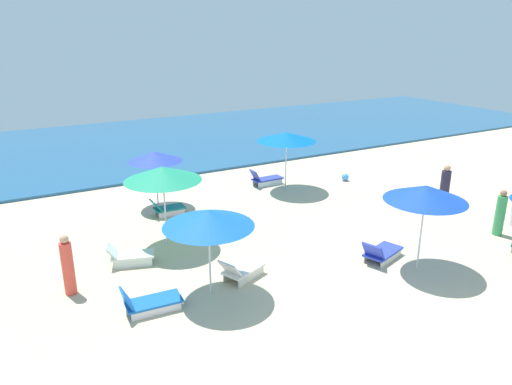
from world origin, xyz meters
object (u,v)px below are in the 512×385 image
object	(u,v)px
umbrella_7	(286,137)
beachgoer_2	(500,214)
umbrella_4	(426,193)
lounge_chair_4_0	(381,252)
lounge_chair_3_0	(129,256)
umbrella_2	(155,157)
lounge_chair_7_0	(265,179)
lounge_chair_0_1	(241,270)
lounge_chair_0_0	(149,302)
lounge_chair_2_0	(167,208)
umbrella_3	(163,174)
beachgoer_0	(445,188)
umbrella_0	(208,218)
beach_ball_0	(345,177)
beachgoer_1	(68,266)

from	to	relation	value
umbrella_7	beachgoer_2	bearing A→B (deg)	-63.88
umbrella_7	beachgoer_2	distance (m)	8.51
umbrella_4	lounge_chair_4_0	xyz separation A→B (m)	(-0.56, 0.91, -2.05)
lounge_chair_3_0	umbrella_2	bearing A→B (deg)	-10.39
lounge_chair_3_0	umbrella_4	xyz separation A→B (m)	(7.23, -4.25, 2.02)
lounge_chair_7_0	lounge_chair_3_0	bearing A→B (deg)	120.85
lounge_chair_0_1	umbrella_2	size ratio (longest dim) A/B	0.68
lounge_chair_0_0	umbrella_7	bearing A→B (deg)	-47.75
lounge_chair_2_0	umbrella_3	world-z (taller)	umbrella_3
lounge_chair_4_0	beachgoer_0	bearing A→B (deg)	-85.39
umbrella_2	lounge_chair_2_0	size ratio (longest dim) A/B	1.76
lounge_chair_2_0	umbrella_0	bearing A→B (deg)	172.86
lounge_chair_3_0	umbrella_7	distance (m)	8.79
umbrella_4	beach_ball_0	xyz separation A→B (m)	(3.52, 7.66, -2.13)
lounge_chair_2_0	umbrella_4	size ratio (longest dim) A/B	0.49
beachgoer_2	beachgoer_0	bearing A→B (deg)	149.93
beachgoer_2	lounge_chair_0_1	bearing A→B (deg)	-120.12
umbrella_0	beach_ball_0	size ratio (longest dim) A/B	7.10
beachgoer_2	umbrella_4	bearing A→B (deg)	-105.08
beachgoer_0	beachgoer_2	world-z (taller)	beachgoer_0
lounge_chair_0_0	beach_ball_0	distance (m)	12.57
lounge_chair_7_0	umbrella_3	bearing A→B (deg)	121.42
lounge_chair_0_0	beachgoer_2	xyz separation A→B (m)	(11.64, -1.13, 0.49)
umbrella_2	beach_ball_0	bearing A→B (deg)	-6.02
umbrella_4	beachgoer_1	size ratio (longest dim) A/B	1.51
lounge_chair_2_0	beachgoer_0	bearing A→B (deg)	-113.79
lounge_chair_0_0	umbrella_4	xyz separation A→B (m)	(7.47, -1.56, 2.05)
umbrella_0	lounge_chair_3_0	size ratio (longest dim) A/B	1.62
lounge_chair_0_0	lounge_chair_4_0	distance (m)	6.94
lounge_chair_2_0	lounge_chair_3_0	size ratio (longest dim) A/B	0.86
beachgoer_0	umbrella_3	bearing A→B (deg)	152.84
umbrella_3	lounge_chair_7_0	bearing A→B (deg)	33.04
umbrella_2	beachgoer_0	world-z (taller)	umbrella_2
lounge_chair_0_1	beach_ball_0	distance (m)	10.11
lounge_chair_2_0	lounge_chair_7_0	size ratio (longest dim) A/B	0.84
lounge_chair_3_0	beachgoer_0	xyz separation A→B (m)	(11.84, -1.16, 0.54)
umbrella_0	umbrella_4	size ratio (longest dim) A/B	0.93
umbrella_2	beachgoer_1	size ratio (longest dim) A/B	1.31
lounge_chair_0_0	beach_ball_0	size ratio (longest dim) A/B	4.49
umbrella_0	beachgoer_2	world-z (taller)	umbrella_0
lounge_chair_4_0	beachgoer_2	bearing A→B (deg)	-114.12
beachgoer_2	umbrella_0	bearing A→B (deg)	-117.53
lounge_chair_0_1	lounge_chair_3_0	xyz separation A→B (m)	(-2.46, 2.37, -0.01)
lounge_chair_2_0	umbrella_3	size ratio (longest dim) A/B	0.48
umbrella_4	beachgoer_0	xyz separation A→B (m)	(4.60, 3.09, -1.49)
umbrella_0	lounge_chair_3_0	distance (m)	3.54
lounge_chair_0_1	umbrella_4	world-z (taller)	umbrella_4
lounge_chair_2_0	umbrella_2	bearing A→B (deg)	1.67
lounge_chair_3_0	lounge_chair_4_0	distance (m)	7.46
beachgoer_1	beach_ball_0	xyz separation A→B (m)	(12.54, 4.30, -0.63)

